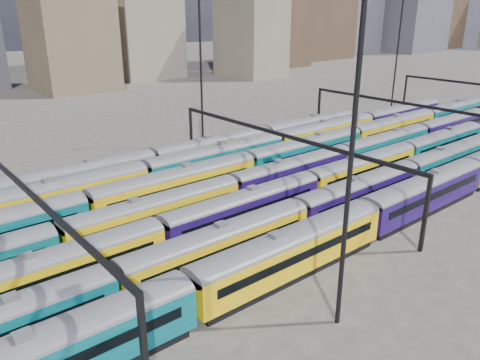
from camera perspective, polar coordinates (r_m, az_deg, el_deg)
ground at (r=54.65m, az=-2.87°, el=-4.05°), size 500.00×500.00×0.00m
rake_0 at (r=41.52m, az=6.32°, el=-8.12°), size 107.78×3.16×5.32m
rake_1 at (r=48.64m, az=7.13°, el=-3.99°), size 121.35×2.96×4.98m
rake_2 at (r=49.97m, az=0.49°, el=-3.11°), size 102.16×2.99×5.04m
rake_3 at (r=54.96m, az=-0.94°, el=-0.90°), size 122.23×2.98×5.02m
rake_4 at (r=62.49m, az=0.96°, el=1.97°), size 133.44×3.25×5.49m
rake_5 at (r=65.36m, az=-2.84°, el=2.81°), size 112.96×3.31×5.58m
rake_6 at (r=61.61m, az=-19.25°, el=0.39°), size 105.67×3.09×5.22m
gantry_1 at (r=44.14m, az=-24.34°, el=-2.41°), size 0.35×40.35×8.03m
gantry_2 at (r=58.48m, az=4.92°, el=4.61°), size 0.35×40.35×8.03m
gantry_3 at (r=81.80m, az=20.34°, el=7.92°), size 0.35×40.35×8.03m
mast_2 at (r=31.66m, az=13.52°, el=4.19°), size 1.40×0.50×25.60m
mast_3 at (r=78.57m, az=-4.81°, el=13.94°), size 1.40×0.50×25.60m
mast_5 at (r=112.37m, az=18.67°, el=14.85°), size 1.40×0.50×25.60m
skyline at (r=198.30m, az=3.38°, el=19.66°), size 399.22×60.48×50.03m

